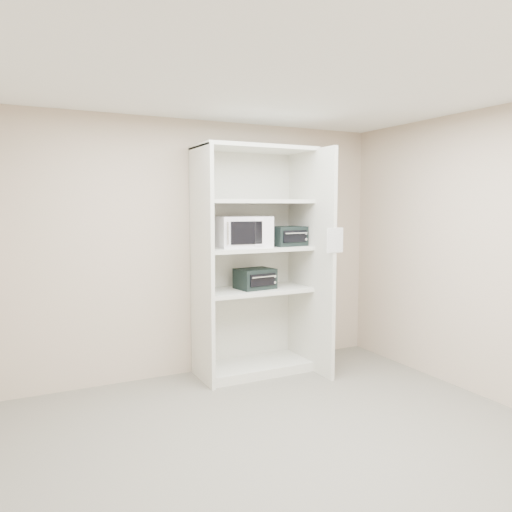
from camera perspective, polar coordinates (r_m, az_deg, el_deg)
name	(u,v)px	position (r m, az deg, el deg)	size (l,w,h in m)	color
floor	(281,453)	(3.93, 2.89, -21.56)	(4.50, 4.00, 0.01)	slate
ceiling	(283,73)	(3.61, 3.12, 20.12)	(4.50, 4.00, 0.01)	white
wall_back	(190,249)	(5.35, -7.60, 0.85)	(4.50, 0.02, 2.70)	#BDA995
wall_right	(498,256)	(5.02, 25.97, -0.01)	(0.02, 4.00, 2.70)	#BDA995
shelving_unit	(258,269)	(5.35, 0.24, -1.46)	(1.24, 0.92, 2.42)	beige
microwave	(243,232)	(5.24, -1.52, 2.79)	(0.54, 0.41, 0.32)	white
toaster_oven_upper	(287,236)	(5.43, 3.58, 2.29)	(0.37, 0.28, 0.21)	black
toaster_oven_lower	(255,279)	(5.34, -0.12, -2.60)	(0.39, 0.29, 0.21)	black
paper_sign	(335,240)	(5.07, 9.01, 1.80)	(0.19, 0.01, 0.25)	white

